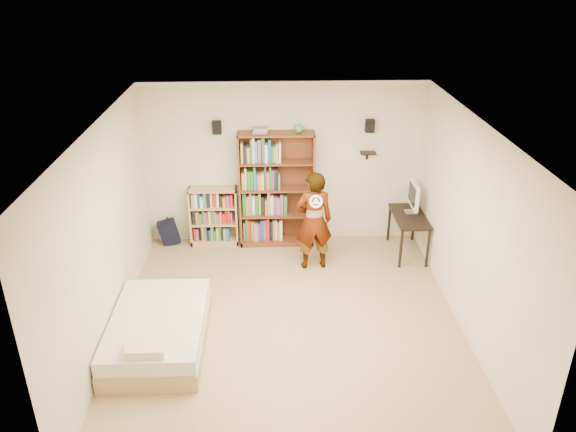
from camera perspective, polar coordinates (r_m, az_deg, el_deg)
name	(u,v)px	position (r m, az deg, el deg)	size (l,w,h in m)	color
ground	(290,324)	(7.59, 0.21, -10.88)	(4.50, 5.00, 0.01)	tan
room_shell	(290,202)	(6.70, 0.24, 1.38)	(4.52, 5.02, 2.71)	white
crown_molding	(290,129)	(6.39, 0.25, 8.86)	(4.50, 5.00, 0.06)	white
speaker_left	(217,127)	(8.91, -7.24, 8.91)	(0.14, 0.12, 0.20)	black
speaker_right	(370,126)	(9.02, 8.32, 9.05)	(0.14, 0.12, 0.20)	black
wall_shelf	(368,153)	(9.17, 8.13, 6.36)	(0.25, 0.16, 0.03)	black
tall_bookshelf	(277,190)	(9.15, -1.18, 2.65)	(1.22, 0.35, 1.92)	brown
low_bookshelf	(214,216)	(9.41, -7.54, -0.02)	(0.79, 0.30, 0.99)	tan
computer_desk	(408,234)	(9.28, 12.07, -1.83)	(0.49, 0.99, 0.67)	black
imac	(412,198)	(9.16, 12.49, 1.83)	(0.10, 0.51, 0.51)	white
daybed	(158,327)	(7.27, -13.04, -10.92)	(1.15, 1.78, 0.52)	silver
person	(314,221)	(8.50, 2.63, -0.50)	(0.58, 0.38, 1.58)	black
wii_wheel	(316,202)	(8.04, 2.86, 1.47)	(0.20, 0.20, 0.03)	white
navy_bag	(169,232)	(9.63, -12.02, -1.58)	(0.33, 0.21, 0.44)	black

